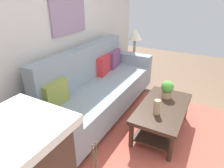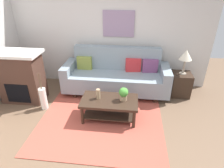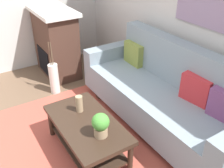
{
  "view_description": "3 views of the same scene",
  "coord_description": "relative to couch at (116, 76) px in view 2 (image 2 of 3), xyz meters",
  "views": [
    {
      "loc": [
        -2.18,
        0.14,
        1.86
      ],
      "look_at": [
        -0.02,
        1.31,
        0.68
      ],
      "focal_mm": 31.38,
      "sensor_mm": 36.0,
      "label": 1
    },
    {
      "loc": [
        0.57,
        -2.47,
        2.46
      ],
      "look_at": [
        0.15,
        1.11,
        0.51
      ],
      "focal_mm": 30.7,
      "sensor_mm": 36.0,
      "label": 2
    },
    {
      "loc": [
        2.18,
        -0.32,
        2.21
      ],
      "look_at": [
        -0.03,
        1.06,
        0.68
      ],
      "focal_mm": 41.19,
      "sensor_mm": 36.0,
      "label": 3
    }
  ],
  "objects": [
    {
      "name": "ground_plane",
      "position": [
        -0.18,
        -1.68,
        -0.43
      ],
      "size": [
        8.86,
        8.86,
        0.0
      ],
      "primitive_type": "plane",
      "color": "brown"
    },
    {
      "name": "wall_back",
      "position": [
        -0.18,
        0.53,
        0.92
      ],
      "size": [
        4.86,
        0.1,
        2.7
      ],
      "primitive_type": "cube",
      "color": "silver",
      "rests_on": "ground_plane"
    },
    {
      "name": "area_rug",
      "position": [
        -0.18,
        -1.18,
        -0.43
      ],
      "size": [
        2.4,
        2.14,
        0.01
      ],
      "primitive_type": "cube",
      "color": "#B24C3D",
      "rests_on": "ground_plane"
    },
    {
      "name": "couch",
      "position": [
        0.0,
        0.0,
        0.0
      ],
      "size": [
        2.49,
        0.84,
        1.08
      ],
      "color": "gray",
      "rests_on": "ground_plane"
    },
    {
      "name": "throw_pillow_olive",
      "position": [
        -0.79,
        0.12,
        0.25
      ],
      "size": [
        0.36,
        0.13,
        0.32
      ],
      "primitive_type": "cube",
      "rotation": [
        0.0,
        0.0,
        -0.02
      ],
      "color": "olive",
      "rests_on": "couch"
    },
    {
      "name": "throw_pillow_crimson",
      "position": [
        0.4,
        0.12,
        0.25
      ],
      "size": [
        0.37,
        0.17,
        0.32
      ],
      "primitive_type": "cube",
      "rotation": [
        0.0,
        0.0,
        0.15
      ],
      "color": "red",
      "rests_on": "couch"
    },
    {
      "name": "throw_pillow_plum",
      "position": [
        0.79,
        0.12,
        0.25
      ],
      "size": [
        0.37,
        0.16,
        0.32
      ],
      "primitive_type": "cube",
      "rotation": [
        0.0,
        0.0,
        0.12
      ],
      "color": "#7A4270",
      "rests_on": "couch"
    },
    {
      "name": "coffee_table",
      "position": [
        -0.03,
        -1.07,
        -0.12
      ],
      "size": [
        1.1,
        0.6,
        0.43
      ],
      "color": "#332319",
      "rests_on": "ground_plane"
    },
    {
      "name": "tabletop_vase",
      "position": [
        -0.25,
        -1.04,
        0.1
      ],
      "size": [
        0.08,
        0.08,
        0.2
      ],
      "primitive_type": "cylinder",
      "color": "tan",
      "rests_on": "coffee_table"
    },
    {
      "name": "potted_plant_tabletop",
      "position": [
        0.24,
        -1.04,
        0.14
      ],
      "size": [
        0.18,
        0.18,
        0.26
      ],
      "color": "tan",
      "rests_on": "coffee_table"
    },
    {
      "name": "side_table",
      "position": [
        1.54,
        0.02,
        -0.15
      ],
      "size": [
        0.44,
        0.44,
        0.56
      ],
      "primitive_type": "cube",
      "color": "#332319",
      "rests_on": "ground_plane"
    },
    {
      "name": "table_lamp",
      "position": [
        1.54,
        0.02,
        0.56
      ],
      "size": [
        0.28,
        0.28,
        0.57
      ],
      "color": "gray",
      "rests_on": "side_table"
    },
    {
      "name": "fireplace",
      "position": [
        -2.06,
        -0.61,
        0.15
      ],
      "size": [
        1.02,
        0.58,
        1.16
      ],
      "color": "#472D23",
      "rests_on": "ground_plane"
    },
    {
      "name": "floor_vase",
      "position": [
        -1.47,
        -0.91,
        -0.19
      ],
      "size": [
        0.15,
        0.15,
        0.49
      ],
      "primitive_type": "cylinder",
      "color": "white",
      "rests_on": "ground_plane"
    },
    {
      "name": "floor_vase_branch_a",
      "position": [
        -1.45,
        -0.91,
        0.23
      ],
      "size": [
        0.03,
        0.01,
        0.36
      ],
      "primitive_type": "cylinder",
      "rotation": [
        -0.01,
        0.06,
        0.0
      ],
      "color": "brown",
      "rests_on": "floor_vase"
    },
    {
      "name": "floor_vase_branch_b",
      "position": [
        -1.48,
        -0.89,
        0.23
      ],
      "size": [
        0.03,
        0.03,
        0.36
      ],
      "primitive_type": "cylinder",
      "rotation": [
        0.05,
        0.04,
        0.0
      ],
      "color": "brown",
      "rests_on": "floor_vase"
    },
    {
      "name": "floor_vase_branch_c",
      "position": [
        -1.48,
        -0.93,
        0.23
      ],
      "size": [
        0.04,
        0.02,
        0.36
      ],
      "primitive_type": "cylinder",
      "rotation": [
        -0.03,
        -0.08,
        0.0
      ],
      "color": "brown",
      "rests_on": "floor_vase"
    },
    {
      "name": "framed_painting",
      "position": [
        -0.0,
        0.46,
        1.13
      ],
      "size": [
        0.74,
        0.03,
        0.61
      ],
      "primitive_type": "cube",
      "color": "gray"
    }
  ]
}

